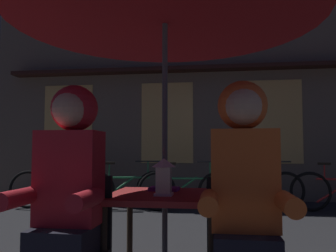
{
  "coord_description": "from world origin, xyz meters",
  "views": [
    {
      "loc": [
        0.34,
        -2.31,
        1.02
      ],
      "look_at": [
        0.0,
        0.15,
        1.19
      ],
      "focal_mm": 37.95,
      "sensor_mm": 36.0,
      "label": 1
    }
  ],
  "objects": [
    {
      "name": "bicycle_third",
      "position": [
        -0.18,
        3.69,
        0.35
      ],
      "size": [
        1.68,
        0.17,
        0.84
      ],
      "color": "black",
      "rests_on": "ground_plane"
    },
    {
      "name": "bicycle_fourth",
      "position": [
        0.97,
        3.84,
        0.35
      ],
      "size": [
        1.67,
        0.33,
        0.84
      ],
      "color": "black",
      "rests_on": "ground_plane"
    },
    {
      "name": "bicycle_nearest",
      "position": [
        -2.47,
        3.67,
        0.35
      ],
      "size": [
        1.67,
        0.32,
        0.84
      ],
      "color": "black",
      "rests_on": "ground_plane"
    },
    {
      "name": "shopfront_building",
      "position": [
        0.39,
        5.4,
        3.09
      ],
      "size": [
        10.0,
        0.93,
        6.2
      ],
      "color": "#6B5B4C",
      "rests_on": "ground_plane"
    },
    {
      "name": "bicycle_second",
      "position": [
        -1.25,
        3.74,
        0.35
      ],
      "size": [
        1.66,
        0.36,
        0.84
      ],
      "color": "black",
      "rests_on": "ground_plane"
    },
    {
      "name": "person_left_hooded",
      "position": [
        -0.48,
        -0.43,
        0.85
      ],
      "size": [
        0.45,
        0.56,
        1.4
      ],
      "color": "black",
      "rests_on": "ground_plane"
    },
    {
      "name": "book",
      "position": [
        -0.03,
        0.17,
        0.75
      ],
      "size": [
        0.21,
        0.15,
        0.02
      ],
      "primitive_type": "cube",
      "rotation": [
        0.0,
        0.0,
        -0.06
      ],
      "color": "#661E7A",
      "rests_on": "cafe_table"
    },
    {
      "name": "cafe_table",
      "position": [
        0.0,
        0.0,
        0.64
      ],
      "size": [
        0.72,
        0.72,
        0.74
      ],
      "color": "maroon",
      "rests_on": "ground_plane"
    },
    {
      "name": "potted_plant",
      "position": [
        -2.5,
        4.39,
        0.54
      ],
      "size": [
        0.6,
        0.6,
        0.92
      ],
      "color": "brown",
      "rests_on": "ground_plane"
    },
    {
      "name": "person_right_hooded",
      "position": [
        0.48,
        -0.43,
        0.85
      ],
      "size": [
        0.45,
        0.56,
        1.4
      ],
      "color": "black",
      "rests_on": "ground_plane"
    },
    {
      "name": "chair_left",
      "position": [
        -0.48,
        -0.37,
        0.49
      ],
      "size": [
        0.4,
        0.4,
        0.87
      ],
      "color": "black",
      "rests_on": "ground_plane"
    },
    {
      "name": "lantern",
      "position": [
        0.01,
        -0.1,
        0.86
      ],
      "size": [
        0.11,
        0.11,
        0.23
      ],
      "color": "white",
      "rests_on": "cafe_table"
    },
    {
      "name": "chair_right",
      "position": [
        0.48,
        -0.37,
        0.49
      ],
      "size": [
        0.4,
        0.4,
        0.87
      ],
      "color": "black",
      "rests_on": "ground_plane"
    }
  ]
}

